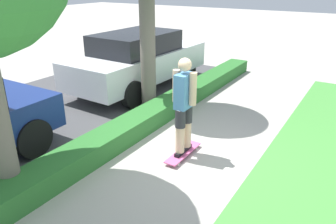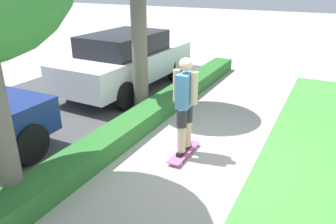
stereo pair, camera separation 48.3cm
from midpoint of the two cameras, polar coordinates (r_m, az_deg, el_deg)
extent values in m
plane|color=#ADA89E|center=(6.12, 2.82, -8.00)|extent=(60.00, 60.00, 0.00)
cube|color=#474749|center=(8.54, -23.75, -0.80)|extent=(12.74, 5.00, 0.01)
cube|color=#2D702D|center=(6.76, -9.61, -3.36)|extent=(12.74, 0.60, 0.38)
cube|color=#DB5B93|center=(6.15, 0.54, -6.99)|extent=(0.99, 0.24, 0.02)
cylinder|color=silver|center=(6.41, 2.62, -6.17)|extent=(0.06, 0.04, 0.06)
cylinder|color=silver|center=(6.47, 1.17, -5.83)|extent=(0.06, 0.04, 0.06)
cylinder|color=silver|center=(5.88, -0.16, -8.98)|extent=(0.06, 0.04, 0.06)
cylinder|color=silver|center=(5.95, -1.72, -8.57)|extent=(0.06, 0.04, 0.06)
cube|color=black|center=(6.03, 0.00, -7.14)|extent=(0.26, 0.09, 0.07)
cylinder|color=beige|center=(5.83, 0.00, -3.30)|extent=(0.16, 0.16, 0.83)
cylinder|color=#2D2D33|center=(5.72, 0.00, -1.07)|extent=(0.19, 0.19, 0.33)
cube|color=black|center=(6.23, 1.06, -6.12)|extent=(0.26, 0.09, 0.07)
cylinder|color=beige|center=(6.03, 1.09, -2.38)|extent=(0.16, 0.16, 0.83)
cylinder|color=#2D2D33|center=(5.93, 1.11, -0.21)|extent=(0.19, 0.19, 0.33)
cube|color=#4C84B7|center=(5.66, 0.58, 3.76)|extent=(0.40, 0.22, 0.61)
cylinder|color=beige|center=(5.57, 2.10, 4.11)|extent=(0.13, 0.13, 0.57)
cylinder|color=beige|center=(5.71, -0.90, 4.58)|extent=(0.13, 0.13, 0.57)
sphere|color=beige|center=(5.53, 0.60, 8.26)|extent=(0.23, 0.23, 0.23)
cylinder|color=#70665B|center=(7.87, -6.79, 11.66)|extent=(0.37, 0.37, 3.29)
cylinder|color=black|center=(6.41, -25.03, -5.04)|extent=(0.74, 0.23, 0.74)
cube|color=silver|center=(9.77, -8.46, 8.17)|extent=(4.72, 1.97, 0.75)
cube|color=black|center=(9.52, -9.17, 11.77)|extent=(2.47, 1.69, 0.55)
cylinder|color=black|center=(10.64, -0.06, 7.49)|extent=(0.72, 0.22, 0.72)
cylinder|color=black|center=(11.48, -7.67, 8.41)|extent=(0.72, 0.22, 0.72)
cylinder|color=black|center=(8.28, -9.26, 2.80)|extent=(0.72, 0.22, 0.72)
cylinder|color=black|center=(9.34, -17.71, 4.29)|extent=(0.72, 0.22, 0.72)
camera|label=1|loc=(0.24, 87.69, 0.95)|focal=35.00mm
camera|label=2|loc=(0.24, -92.31, -0.95)|focal=35.00mm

